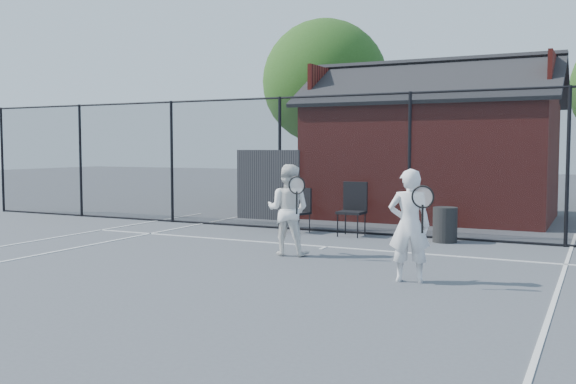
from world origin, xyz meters
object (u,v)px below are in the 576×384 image
at_px(chair_left, 297,211).
at_px(waste_bin, 445,225).
at_px(player_front, 409,225).
at_px(player_back, 288,210).
at_px(chair_right, 351,210).
at_px(clubhouse, 432,157).

xyz_separation_m(chair_left, waste_bin, (3.21, 0.00, -0.13)).
relative_size(player_front, waste_bin, 2.27).
height_order(player_back, chair_right, player_back).
xyz_separation_m(chair_left, chair_right, (1.25, 0.00, 0.08)).
bearing_deg(chair_left, chair_right, 14.06).
height_order(clubhouse, chair_left, clubhouse).
relative_size(chair_left, chair_right, 0.86).
bearing_deg(chair_right, chair_left, -179.65).
xyz_separation_m(player_front, chair_left, (-3.58, 3.95, -0.31)).
distance_m(player_front, chair_left, 5.34).
relative_size(player_back, waste_bin, 2.27).
xyz_separation_m(player_back, chair_right, (0.15, 2.70, -0.23)).
bearing_deg(player_back, chair_right, 86.83).
xyz_separation_m(player_front, player_back, (-2.48, 1.25, -0.00)).
height_order(chair_left, waste_bin, chair_left).
bearing_deg(chair_left, player_front, -33.71).
distance_m(clubhouse, chair_right, 4.57).
distance_m(clubhouse, chair_left, 4.91).
bearing_deg(player_back, player_front, -26.77).
relative_size(clubhouse, waste_bin, 9.43).
bearing_deg(player_front, chair_right, 120.56).
bearing_deg(chair_left, player_back, -53.68).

